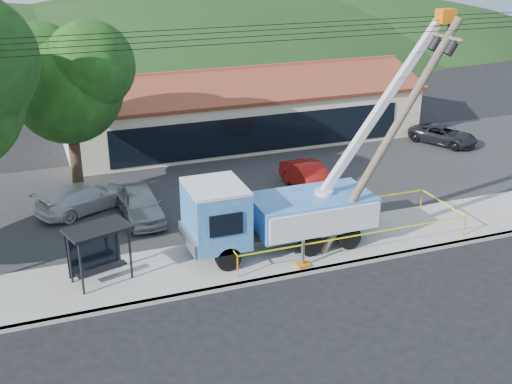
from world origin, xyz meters
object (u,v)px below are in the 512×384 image
at_px(bus_shelter, 97,241).
at_px(car_white, 86,212).
at_px(car_silver, 142,220).
at_px(leaning_pole, 395,127).
at_px(car_red, 309,192).
at_px(car_dark, 442,145).
at_px(utility_truck, 276,210).

height_order(bus_shelter, car_white, bus_shelter).
bearing_deg(bus_shelter, car_silver, 46.20).
height_order(leaning_pole, car_white, leaning_pole).
height_order(bus_shelter, car_red, bus_shelter).
xyz_separation_m(leaning_pole, car_silver, (-9.44, 6.15, -5.26)).
bearing_deg(car_white, car_dark, -108.86).
height_order(utility_truck, bus_shelter, utility_truck).
bearing_deg(car_red, leaning_pole, -89.59).
height_order(utility_truck, leaning_pole, utility_truck).
bearing_deg(car_red, car_dark, 15.44).
distance_m(leaning_pole, car_red, 8.45).
xyz_separation_m(bus_shelter, car_silver, (2.61, 5.13, -1.78)).
distance_m(utility_truck, car_silver, 7.15).
bearing_deg(car_white, car_red, -122.87).
relative_size(car_white, car_dark, 1.10).
height_order(utility_truck, car_dark, utility_truck).
bearing_deg(bus_shelter, utility_truck, -16.21).
bearing_deg(car_dark, utility_truck, -175.00).
relative_size(leaning_pole, car_dark, 2.22).
bearing_deg(car_dark, car_silver, 165.73).
bearing_deg(leaning_pole, bus_shelter, 175.20).
height_order(car_red, car_dark, car_red).
bearing_deg(leaning_pole, car_red, 95.18).
bearing_deg(car_silver, bus_shelter, -117.12).
bearing_deg(leaning_pole, car_dark, 45.35).
distance_m(car_silver, car_dark, 20.53).
bearing_deg(car_white, utility_truck, -160.00).
height_order(car_silver, car_red, car_silver).
distance_m(bus_shelter, car_white, 7.21).
bearing_deg(bus_shelter, car_white, 71.34).
bearing_deg(bus_shelter, leaning_pole, -21.66).
height_order(car_white, car_dark, car_white).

